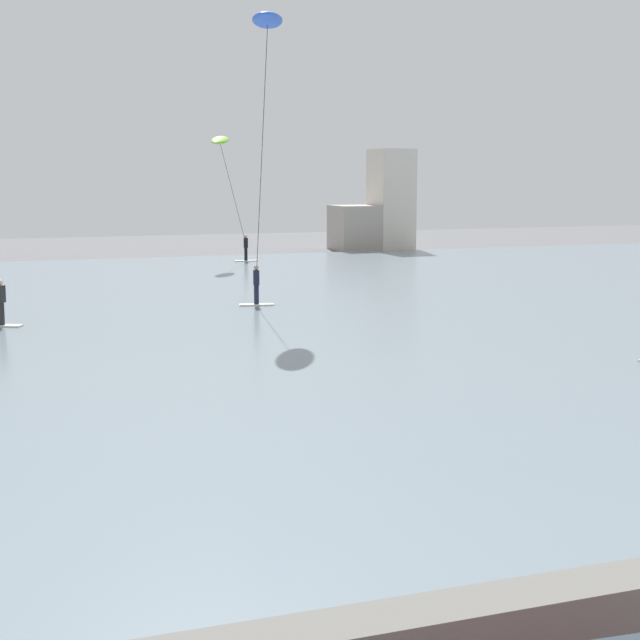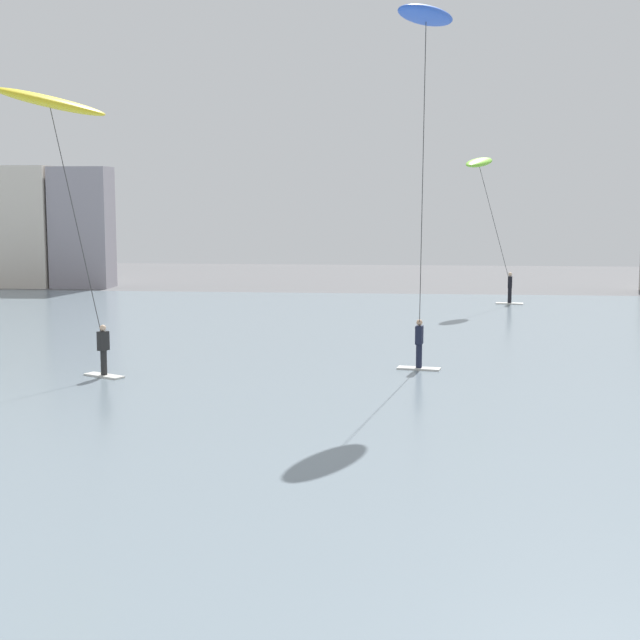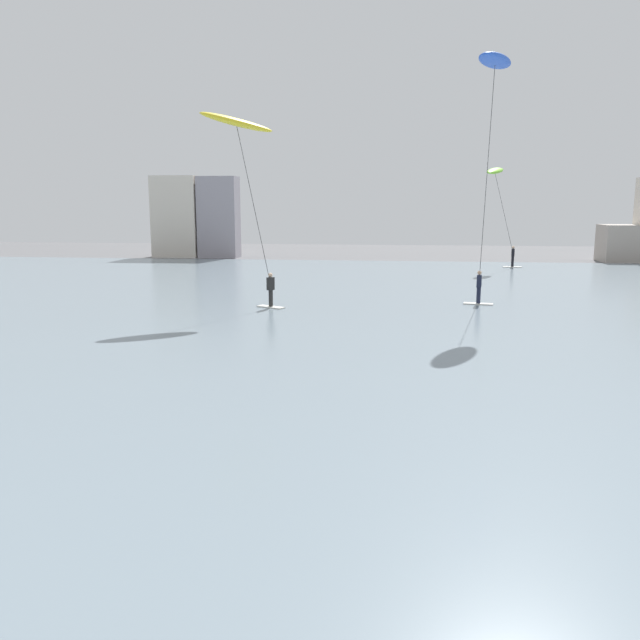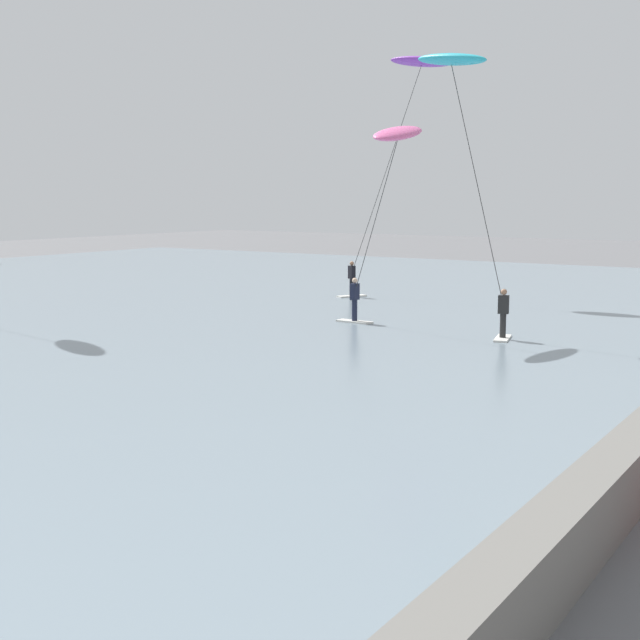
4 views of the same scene
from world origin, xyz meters
name	(u,v)px [view 1 (image 1 of 4)]	position (x,y,z in m)	size (l,w,h in m)	color
water_bay	(180,318)	(0.00, 30.49, 0.05)	(84.00, 52.00, 0.10)	slate
far_shore_buildings	(7,206)	(-5.18, 59.52, 3.39)	(45.57, 4.39, 7.47)	beige
kitesurfer_blue	(267,45)	(3.59, 30.93, 10.15)	(2.35, 3.81, 11.20)	silver
kitesurfer_lime	(223,154)	(6.80, 50.85, 6.54)	(3.51, 2.92, 7.68)	silver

